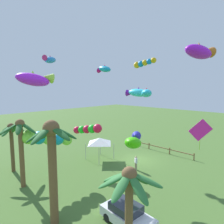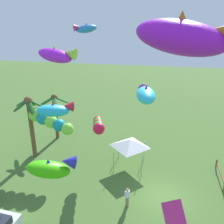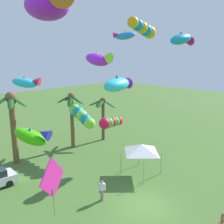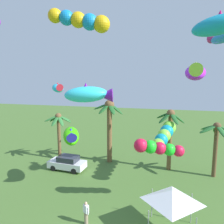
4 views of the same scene
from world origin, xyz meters
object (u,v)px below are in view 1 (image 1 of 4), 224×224
at_px(kite_fish_10, 35,79).
at_px(kite_fish_8, 200,52).
at_px(palm_tree_2, 52,152).
at_px(parked_car_0, 127,215).
at_px(kite_fish_0, 50,60).
at_px(kite_tube_4, 144,63).
at_px(festival_tent, 100,141).
at_px(kite_diamond_1, 200,130).
at_px(palm_tree_0, 129,195).
at_px(kite_fish_7, 146,93).
at_px(kite_fish_3, 133,142).
at_px(kite_fish_6, 104,69).
at_px(kite_tube_5, 88,129).
at_px(spectator_0, 136,163).
at_px(kite_tube_9, 46,138).
at_px(palm_tree_3, 21,139).
at_px(kite_fish_2, 137,93).
at_px(palm_tree_1, 11,136).

bearing_deg(kite_fish_10, kite_fish_8, -139.82).
xyz_separation_m(palm_tree_2, parked_car_0, (-3.73, -3.33, -4.36)).
xyz_separation_m(kite_fish_0, kite_tube_4, (-7.51, -8.21, -0.32)).
distance_m(festival_tent, kite_diamond_1, 12.12).
distance_m(palm_tree_0, kite_fish_7, 9.21).
height_order(parked_car_0, kite_diamond_1, kite_diamond_1).
height_order(palm_tree_2, kite_fish_0, kite_fish_0).
height_order(kite_fish_3, kite_tube_4, kite_tube_4).
bearing_deg(kite_fish_10, kite_fish_6, -90.05).
bearing_deg(kite_diamond_1, kite_tube_5, 31.41).
xyz_separation_m(kite_diamond_1, kite_fish_7, (2.26, 6.34, 3.86)).
height_order(spectator_0, kite_tube_5, kite_tube_5).
height_order(palm_tree_0, palm_tree_2, palm_tree_2).
relative_size(kite_fish_0, kite_fish_7, 1.19).
bearing_deg(kite_tube_9, parked_car_0, -176.69).
bearing_deg(kite_fish_8, kite_diamond_1, -146.92).
bearing_deg(kite_fish_8, kite_tube_5, 31.35).
xyz_separation_m(palm_tree_0, palm_tree_3, (12.72, 0.18, 0.46)).
bearing_deg(palm_tree_0, kite_fish_2, -54.16).
height_order(kite_fish_6, kite_tube_9, kite_fish_6).
height_order(kite_fish_6, kite_fish_10, kite_fish_6).
relative_size(kite_fish_3, kite_tube_9, 0.69).
bearing_deg(palm_tree_2, kite_tube_5, -53.13).
height_order(palm_tree_0, palm_tree_3, palm_tree_3).
bearing_deg(kite_fish_8, kite_tube_9, 46.85).
xyz_separation_m(palm_tree_0, parked_car_0, (2.30, -2.65, -3.43)).
xyz_separation_m(festival_tent, kite_tube_9, (-0.70, 7.68, 1.90)).
relative_size(palm_tree_0, parked_car_0, 1.41).
bearing_deg(kite_fish_6, kite_fish_3, 148.72).
distance_m(festival_tent, kite_fish_7, 11.46).
relative_size(palm_tree_3, kite_fish_0, 2.70).
bearing_deg(palm_tree_0, kite_fish_8, -81.33).
bearing_deg(palm_tree_3, palm_tree_2, 175.69).
distance_m(kite_fish_6, kite_fish_10, 9.99).
xyz_separation_m(palm_tree_3, spectator_0, (-5.25, -10.55, -3.82)).
bearing_deg(kite_fish_2, parked_car_0, 124.09).
xyz_separation_m(festival_tent, kite_tube_4, (-4.43, -3.24, 9.78)).
bearing_deg(kite_fish_7, spectator_0, -43.80).
distance_m(kite_fish_8, kite_tube_9, 17.18).
bearing_deg(kite_fish_7, kite_fish_8, -107.16).
relative_size(kite_tube_4, kite_fish_7, 1.40).
height_order(palm_tree_1, kite_fish_6, kite_fish_6).
height_order(festival_tent, kite_fish_0, kite_fish_0).
relative_size(palm_tree_2, palm_tree_3, 1.12).
xyz_separation_m(kite_fish_3, kite_fish_6, (10.15, -6.16, 7.10)).
bearing_deg(kite_tube_4, kite_fish_0, 47.55).
xyz_separation_m(palm_tree_2, kite_diamond_1, (-4.42, -13.93, -0.08)).
xyz_separation_m(palm_tree_3, kite_fish_8, (-10.74, -13.19, 8.14)).
distance_m(palm_tree_0, parked_car_0, 4.91).
xyz_separation_m(palm_tree_2, palm_tree_3, (6.69, -0.50, -0.47)).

